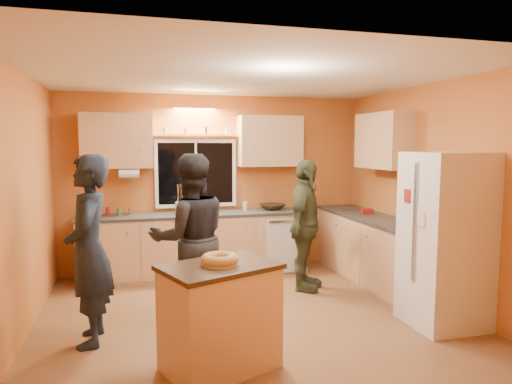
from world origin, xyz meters
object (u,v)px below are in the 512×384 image
object	(u,v)px
island	(220,316)
person_right	(305,225)
person_left	(89,250)
person_center	(190,238)
refrigerator	(445,240)

from	to	relation	value
island	person_right	bearing A→B (deg)	29.45
person_left	person_center	bearing A→B (deg)	106.82
island	person_center	xyz separation A→B (m)	(-0.10, 1.12, 0.44)
island	person_right	world-z (taller)	person_right
island	person_left	distance (m)	1.43
refrigerator	island	distance (m)	2.48
person_left	refrigerator	bearing A→B (deg)	81.93
island	person_center	world-z (taller)	person_center
person_center	person_right	xyz separation A→B (m)	(1.55, 0.67, -0.05)
person_left	person_center	world-z (taller)	person_left
person_center	island	bearing A→B (deg)	90.03
person_right	person_center	bearing A→B (deg)	147.02
person_center	person_right	size ratio (longest dim) A/B	1.06
refrigerator	person_right	distance (m)	1.76
person_left	person_right	world-z (taller)	person_left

